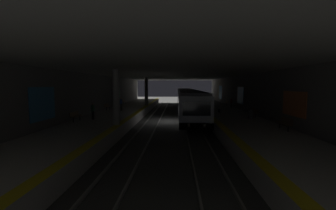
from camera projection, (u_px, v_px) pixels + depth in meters
name	position (u px, v px, depth m)	size (l,w,h in m)	color
ground_plane	(172.00, 121.00, 27.50)	(120.00, 120.00, 0.00)	#42423F
track_left	(190.00, 121.00, 27.41)	(60.00, 1.53, 0.16)	gray
track_right	(153.00, 121.00, 27.58)	(60.00, 1.53, 0.16)	gray
platform_left	(227.00, 117.00, 27.20)	(60.00, 5.30, 1.06)	beige
platform_right	(117.00, 117.00, 27.71)	(60.00, 5.30, 1.06)	beige
wall_left	(252.00, 98.00, 26.93)	(60.00, 0.56, 5.60)	slate
wall_right	(93.00, 98.00, 27.61)	(60.00, 0.56, 5.60)	slate
ceiling_slab	(172.00, 73.00, 27.01)	(60.00, 19.40, 0.40)	beige
pillar_near	(116.00, 97.00, 18.76)	(0.56, 0.56, 4.55)	gray
pillar_far	(146.00, 91.00, 37.38)	(0.56, 0.56, 4.55)	gray
metro_train	(187.00, 99.00, 37.48)	(38.22, 2.83, 3.49)	#B7BCC6
bench_left_near	(285.00, 123.00, 16.82)	(1.70, 0.47, 0.86)	#262628
bench_left_mid	(254.00, 112.00, 23.55)	(1.70, 0.47, 0.86)	#262628
bench_left_far	(226.00, 102.00, 36.80)	(1.70, 0.47, 0.86)	#262628
bench_right_near	(76.00, 115.00, 20.81)	(1.70, 0.47, 0.86)	#262628
bench_right_mid	(108.00, 106.00, 30.35)	(1.70, 0.47, 0.86)	#262628
bench_right_far	(124.00, 101.00, 39.67)	(1.70, 0.47, 0.86)	#262628
person_waiting_near	(93.00, 111.00, 21.84)	(0.60, 0.22, 1.59)	black
person_walking_mid	(231.00, 102.00, 32.73)	(0.60, 0.22, 1.52)	#404040
person_standing_far	(121.00, 103.00, 29.61)	(0.60, 0.24, 1.73)	#343434
backpack_on_floor	(219.00, 111.00, 27.64)	(0.30, 0.20, 0.40)	black
trash_bin	(251.00, 114.00, 22.37)	(0.44, 0.44, 0.85)	#595B5E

